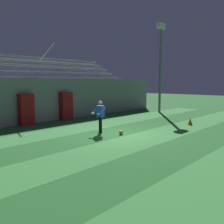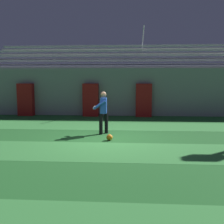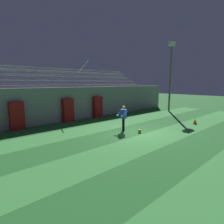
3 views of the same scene
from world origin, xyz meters
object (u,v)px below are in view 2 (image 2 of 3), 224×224
(goalkeeper, at_px, (103,110))
(padding_pillar_gate_left, at_px, (91,100))
(padding_pillar_far_left, at_px, (26,100))
(padding_pillar_gate_right, at_px, (144,100))
(soccer_ball, at_px, (110,137))

(goalkeeper, bearing_deg, padding_pillar_gate_left, 103.70)
(padding_pillar_far_left, height_order, goalkeeper, padding_pillar_far_left)
(padding_pillar_gate_left, relative_size, goalkeeper, 1.14)
(padding_pillar_gate_right, relative_size, goalkeeper, 1.14)
(soccer_ball, bearing_deg, padding_pillar_far_left, 131.48)
(padding_pillar_gate_left, bearing_deg, goalkeeper, -76.30)
(padding_pillar_gate_right, distance_m, soccer_ball, 6.41)
(goalkeeper, height_order, soccer_ball, goalkeeper)
(padding_pillar_gate_right, height_order, goalkeeper, padding_pillar_gate_right)
(padding_pillar_gate_left, relative_size, soccer_ball, 8.67)
(padding_pillar_gate_left, xyz_separation_m, padding_pillar_far_left, (-3.89, 0.00, 0.00))
(padding_pillar_gate_right, bearing_deg, soccer_ball, -103.85)
(padding_pillar_gate_left, xyz_separation_m, padding_pillar_gate_right, (3.08, 0.00, 0.00))
(goalkeeper, bearing_deg, soccer_ball, -73.59)
(goalkeeper, bearing_deg, padding_pillar_far_left, 135.47)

